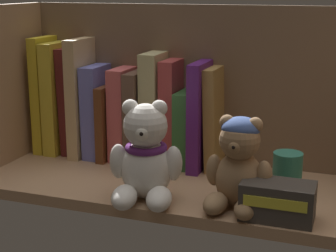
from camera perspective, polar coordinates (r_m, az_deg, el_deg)
shelf_board at (r=102.18cm, az=0.75°, el=-6.36°), size 71.15×27.89×2.00cm
shelf_back_panel at (r=111.25cm, az=3.22°, el=3.83°), size 73.55×1.20×33.60cm
shelf_side_panel_left at (r=114.50cm, az=-16.74°, el=3.54°), size 1.60×30.29×33.60cm
book_0 at (r=122.29cm, az=-12.23°, el=3.33°), size 2.23×11.86×24.71cm
book_1 at (r=120.88cm, az=-11.03°, el=3.01°), size 2.96×12.30×23.66cm
book_2 at (r=119.43cm, az=-9.71°, el=2.66°), size 3.22×9.76×22.64cm
book_3 at (r=117.84cm, az=-8.50°, el=3.07°), size 2.46×13.88×24.67cm
book_4 at (r=116.93cm, az=-7.03°, el=1.67°), size 3.59×12.09×19.29cm
book_5 at (r=116.11cm, az=-5.72°, el=0.66°), size 1.76×14.03×15.45cm
book_6 at (r=114.50cm, az=-4.42°, el=1.39°), size 3.34×11.49×18.97cm
book_7 at (r=113.25cm, az=-2.85°, el=1.15°), size 2.69×12.89×18.50cm
book_8 at (r=111.56cm, az=-1.22°, el=1.98°), size 3.49×11.03×22.36cm
book_9 at (r=110.52cm, az=0.50°, el=1.51°), size 2.87×9.54×21.06cm
book_10 at (r=110.22cm, az=2.11°, el=-0.11°), size 2.96×11.56×15.17cm
book_11 at (r=108.66cm, az=3.65°, el=1.27°), size 2.38×14.70×21.11cm
book_12 at (r=108.10cm, az=4.99°, el=0.88°), size 3.00×10.97×20.10cm
teddy_bear_larger at (r=91.56cm, az=-2.36°, el=-3.38°), size 12.86×13.30×17.08cm
teddy_bear_smaller at (r=89.04cm, az=7.32°, el=-4.07°), size 11.12×11.32×15.21cm
pillar_candle at (r=97.87cm, az=12.28°, el=-4.78°), size 5.13×5.13×7.26cm
small_product_box at (r=87.08cm, az=11.32°, el=-7.65°), size 11.21×6.29×5.96cm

